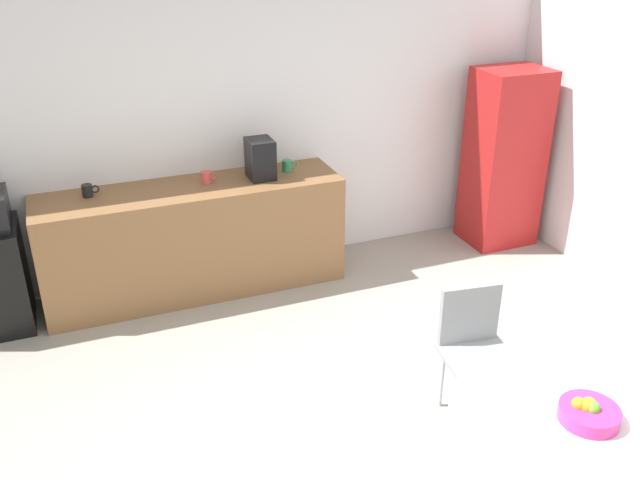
% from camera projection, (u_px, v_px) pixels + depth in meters
% --- Properties ---
extents(wall_back, '(6.00, 0.10, 2.60)m').
position_uv_depth(wall_back, '(214.00, 122.00, 5.53)').
color(wall_back, silver).
rests_on(wall_back, ground_plane).
extents(counter_block, '(2.38, 0.60, 0.90)m').
position_uv_depth(counter_block, '(195.00, 239.00, 5.51)').
color(counter_block, brown).
rests_on(counter_block, ground_plane).
extents(locker_cabinet, '(0.60, 0.50, 1.62)m').
position_uv_depth(locker_cabinet, '(504.00, 158.00, 6.21)').
color(locker_cabinet, '#B21E1E').
rests_on(locker_cabinet, ground_plane).
extents(round_table, '(1.11, 1.11, 0.72)m').
position_uv_depth(round_table, '(566.00, 439.00, 3.22)').
color(round_table, silver).
rests_on(round_table, ground_plane).
extents(chair_gray, '(0.47, 0.47, 0.83)m').
position_uv_depth(chair_gray, '(474.00, 338.00, 4.10)').
color(chair_gray, silver).
rests_on(chair_gray, ground_plane).
extents(fruit_bowl, '(0.28, 0.28, 0.11)m').
position_uv_depth(fruit_bowl, '(589.00, 412.00, 3.13)').
color(fruit_bowl, '#D8338C').
rests_on(fruit_bowl, round_table).
extents(mug_white, '(0.13, 0.08, 0.09)m').
position_uv_depth(mug_white, '(88.00, 191.00, 5.12)').
color(mug_white, black).
rests_on(mug_white, counter_block).
extents(mug_green, '(0.13, 0.08, 0.09)m').
position_uv_depth(mug_green, '(206.00, 177.00, 5.38)').
color(mug_green, '#D84C4C').
rests_on(mug_green, counter_block).
extents(mug_red, '(0.13, 0.08, 0.09)m').
position_uv_depth(mug_red, '(287.00, 166.00, 5.62)').
color(mug_red, '#338C59').
rests_on(mug_red, counter_block).
extents(coffee_maker, '(0.20, 0.24, 0.32)m').
position_uv_depth(coffee_maker, '(260.00, 159.00, 5.44)').
color(coffee_maker, black).
rests_on(coffee_maker, counter_block).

